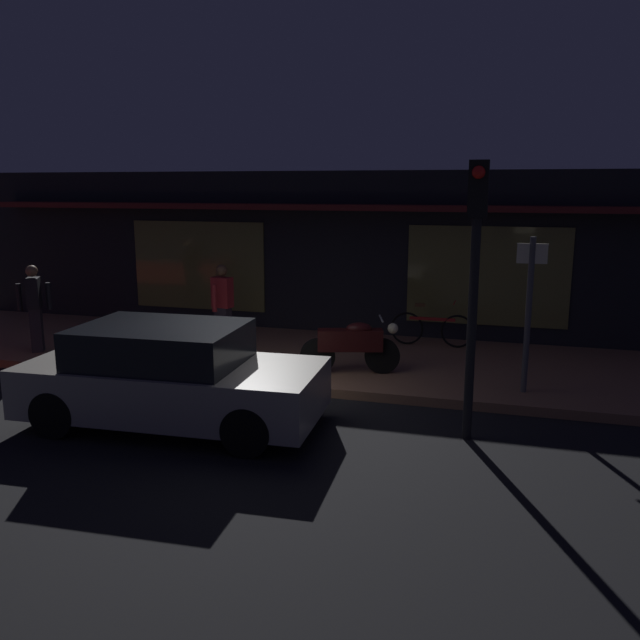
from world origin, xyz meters
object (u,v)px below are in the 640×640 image
(motorcycle, at_px, (352,345))
(traffic_light_pole, at_px, (475,252))
(sign_post, at_px, (529,306))
(parked_car_far, at_px, (170,376))
(person_photographer, at_px, (35,307))
(person_bystander, at_px, (223,306))
(bicycle_parked, at_px, (432,328))

(motorcycle, distance_m, traffic_light_pole, 3.46)
(sign_post, relative_size, parked_car_far, 0.57)
(sign_post, height_order, traffic_light_pole, traffic_light_pole)
(person_photographer, distance_m, person_bystander, 3.58)
(bicycle_parked, bearing_deg, motorcycle, -115.01)
(person_photographer, relative_size, parked_car_far, 0.40)
(person_bystander, relative_size, traffic_light_pole, 0.46)
(bicycle_parked, xyz_separation_m, person_photographer, (-7.25, -2.54, 0.52))
(motorcycle, distance_m, bicycle_parked, 2.56)
(bicycle_parked, xyz_separation_m, traffic_light_pole, (0.99, -4.40, 1.97))
(bicycle_parked, relative_size, sign_post, 0.69)
(person_bystander, bearing_deg, traffic_light_pole, -31.29)
(person_bystander, height_order, sign_post, sign_post)
(sign_post, distance_m, parked_car_far, 5.41)
(person_photographer, xyz_separation_m, traffic_light_pole, (8.24, -1.86, 1.45))
(sign_post, relative_size, traffic_light_pole, 0.67)
(person_photographer, height_order, traffic_light_pole, traffic_light_pole)
(sign_post, bearing_deg, person_photographer, 179.75)
(bicycle_parked, bearing_deg, person_photographer, -160.72)
(person_photographer, distance_m, traffic_light_pole, 8.57)
(bicycle_parked, relative_size, person_bystander, 0.99)
(bicycle_parked, bearing_deg, traffic_light_pole, -77.37)
(motorcycle, height_order, traffic_light_pole, traffic_light_pole)
(sign_post, bearing_deg, traffic_light_pole, -112.13)
(motorcycle, relative_size, bicycle_parked, 1.00)
(person_photographer, relative_size, sign_post, 0.70)
(person_bystander, bearing_deg, person_photographer, -162.51)
(person_photographer, xyz_separation_m, sign_post, (8.98, -0.04, 0.48))
(parked_car_far, bearing_deg, person_photographer, 149.55)
(motorcycle, height_order, person_bystander, person_bystander)
(person_photographer, xyz_separation_m, person_bystander, (3.41, 1.08, 0.00))
(parked_car_far, bearing_deg, traffic_light_pole, 8.88)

